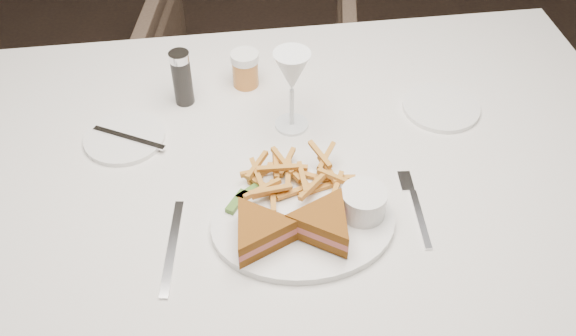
% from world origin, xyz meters
% --- Properties ---
extents(table, '(1.47, 0.99, 0.75)m').
position_xyz_m(table, '(0.25, -0.01, 0.38)').
color(table, silver).
rests_on(table, ground).
extents(chair_far, '(0.76, 0.73, 0.67)m').
position_xyz_m(chair_far, '(0.28, 0.87, 0.34)').
color(chair_far, '#4D3C2F').
rests_on(chair_far, ground).
extents(table_setting, '(0.81, 0.63, 0.18)m').
position_xyz_m(table_setting, '(0.26, -0.06, 0.79)').
color(table_setting, white).
rests_on(table_setting, table).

